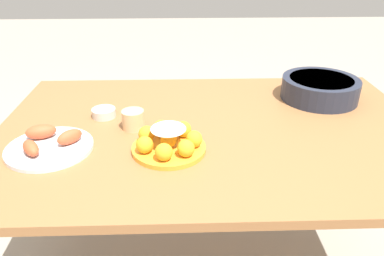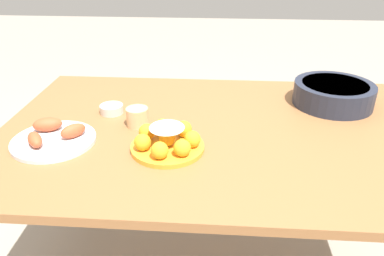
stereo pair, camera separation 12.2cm
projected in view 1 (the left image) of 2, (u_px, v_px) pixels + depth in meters
dining_table at (212, 146)px, 1.43m from camera, size 1.60×1.04×0.77m
cake_plate at (169, 141)px, 1.22m from camera, size 0.25×0.25×0.09m
serving_bowl at (320, 88)px, 1.61m from camera, size 0.33×0.33×0.09m
sauce_bowl at (104, 112)px, 1.46m from camera, size 0.09×0.09×0.03m
seafood_platter at (49, 144)px, 1.24m from camera, size 0.28×0.28×0.06m
cup_far at (133, 119)px, 1.37m from camera, size 0.08×0.08×0.07m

